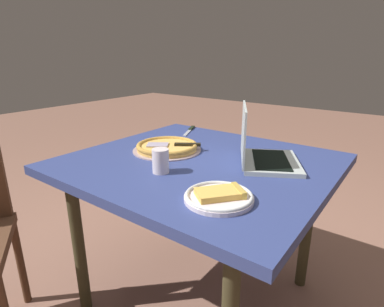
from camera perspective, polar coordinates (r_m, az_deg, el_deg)
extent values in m
plane|color=#8F6351|center=(1.73, 1.20, -24.58)|extent=(12.00, 12.00, 0.00)
cube|color=navy|center=(1.35, 1.39, -1.91)|extent=(1.08, 0.99, 0.04)
cylinder|color=#3B351F|center=(1.54, -20.24, -15.72)|extent=(0.05, 0.05, 0.69)
cylinder|color=#3B351F|center=(2.00, -1.39, -6.39)|extent=(0.05, 0.05, 0.69)
cylinder|color=#3B351F|center=(1.69, 20.53, -12.54)|extent=(0.05, 0.05, 0.69)
cube|color=#AFBAB6|center=(1.33, 14.32, -1.51)|extent=(0.35, 0.37, 0.02)
cube|color=black|center=(1.33, 14.35, -1.08)|extent=(0.25, 0.30, 0.00)
cube|color=#AFBAB6|center=(1.29, 9.54, 3.79)|extent=(0.15, 0.27, 0.22)
cube|color=black|center=(1.29, 9.64, 3.78)|extent=(0.13, 0.24, 0.20)
cylinder|color=white|center=(0.99, 4.97, -8.24)|extent=(0.22, 0.22, 0.01)
torus|color=silver|center=(0.98, 4.98, -7.72)|extent=(0.22, 0.22, 0.01)
cube|color=#E3B14E|center=(0.98, 4.99, -7.35)|extent=(0.16, 0.16, 0.02)
cube|color=gold|center=(1.00, 8.65, -6.87)|extent=(0.08, 0.07, 0.03)
cylinder|color=#AA9298|center=(1.48, -4.63, 0.65)|extent=(0.32, 0.32, 0.01)
cylinder|color=#DCAB52|center=(1.47, -4.65, 1.13)|extent=(0.28, 0.28, 0.02)
torus|color=#BB893B|center=(1.47, -4.65, 1.49)|extent=(0.29, 0.29, 0.02)
cube|color=#B4A8C0|center=(1.47, -6.39, 1.65)|extent=(0.12, 0.11, 0.00)
cube|color=black|center=(1.46, -0.82, 1.69)|extent=(0.12, 0.09, 0.01)
cube|color=#B2B8C5|center=(1.81, -0.76, 3.97)|extent=(0.09, 0.17, 0.00)
cube|color=black|center=(1.90, -0.08, 4.72)|extent=(0.06, 0.10, 0.01)
cylinder|color=silver|center=(1.19, -5.84, -1.36)|extent=(0.06, 0.06, 0.10)
cylinder|color=#4A2220|center=(1.19, -5.88, -0.15)|extent=(0.06, 0.06, 0.01)
cylinder|color=#533421|center=(1.75, -29.15, -17.33)|extent=(0.03, 0.03, 0.44)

